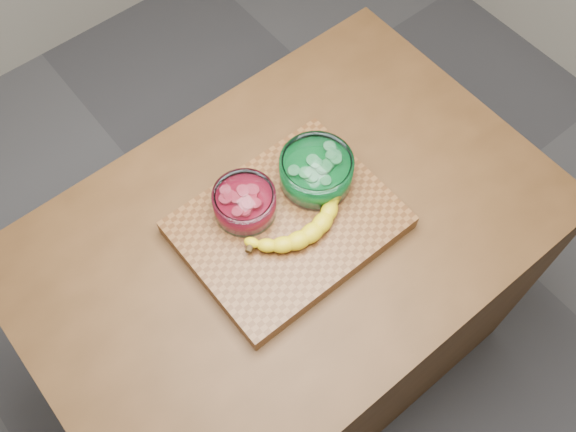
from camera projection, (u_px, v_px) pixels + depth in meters
ground at (288, 350)px, 2.21m from camera, size 3.50×3.50×0.00m
counter at (288, 303)px, 1.82m from camera, size 1.20×0.80×0.90m
cutting_board at (288, 225)px, 1.40m from camera, size 0.45×0.35×0.04m
bowl_red at (245, 203)px, 1.37m from camera, size 0.14×0.14×0.06m
bowl_green at (316, 171)px, 1.40m from camera, size 0.16×0.16×0.08m
banana at (302, 223)px, 1.36m from camera, size 0.29×0.13×0.04m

